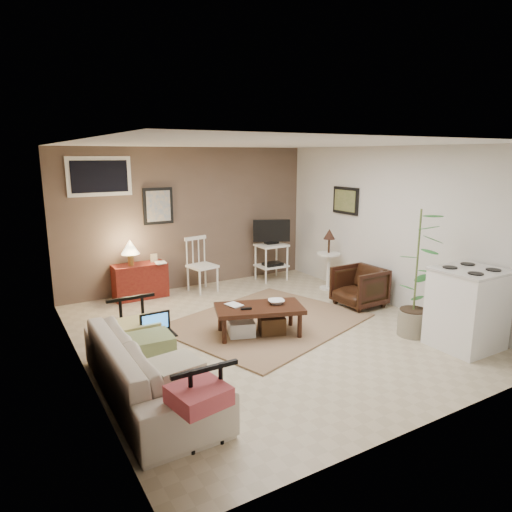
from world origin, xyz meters
TOP-DOWN VIEW (x-y plane):
  - floor at (0.00, 0.00)m, footprint 5.00×5.00m
  - art_back at (-0.55, 2.48)m, footprint 0.50×0.03m
  - art_right at (2.23, 1.05)m, footprint 0.03×0.60m
  - window at (-1.45, 2.48)m, footprint 0.96×0.03m
  - rug at (0.20, 0.27)m, footprint 2.97×2.65m
  - coffee_table at (-0.14, -0.07)m, footprint 1.23×0.90m
  - sofa at (-1.80, -0.82)m, footprint 0.61×2.09m
  - sofa_pillows at (-1.75, -1.06)m, footprint 0.40×1.99m
  - sofa_end_rails at (-1.68, -0.82)m, footprint 0.56×2.09m
  - laptop at (-1.60, -0.46)m, footprint 0.32×0.23m
  - red_console at (-0.99, 2.28)m, footprint 0.84×0.37m
  - spindle_chair at (0.04, 2.11)m, footprint 0.49×0.49m
  - tv_stand at (1.44, 2.11)m, footprint 0.62×0.43m
  - side_table at (1.96, 1.12)m, footprint 0.39×0.39m
  - armchair at (1.79, 0.16)m, footprint 0.62×0.66m
  - potted_plant at (1.57, -1.05)m, footprint 0.41×0.41m
  - stove at (1.83, -1.62)m, footprint 0.75×0.70m
  - bowl at (0.11, -0.09)m, footprint 0.21×0.13m
  - book_table at (-0.47, 0.10)m, footprint 0.16×0.05m
  - book_console at (-0.75, 2.15)m, footprint 0.17×0.05m

SIDE VIEW (x-z plane):
  - floor at x=0.00m, z-range 0.00..0.00m
  - rug at x=0.20m, z-range 0.00..0.02m
  - coffee_table at x=-0.14m, z-range 0.02..0.44m
  - armchair at x=1.79m, z-range 0.00..0.67m
  - red_console at x=-0.99m, z-range -0.15..0.82m
  - sofa_end_rails at x=-1.68m, z-range 0.00..0.70m
  - sofa at x=-1.80m, z-range 0.00..0.82m
  - spindle_chair at x=0.04m, z-range -0.03..0.89m
  - stove at x=1.83m, z-range 0.00..0.97m
  - bowl at x=0.11m, z-range 0.39..0.60m
  - sofa_pillows at x=-1.75m, z-range 0.43..0.57m
  - book_table at x=-0.47m, z-range 0.39..0.61m
  - laptop at x=-1.60m, z-range 0.42..0.64m
  - tv_stand at x=1.44m, z-range 0.03..1.16m
  - side_table at x=1.96m, z-range 0.13..1.18m
  - book_console at x=-0.75m, z-range 0.56..0.79m
  - potted_plant at x=1.57m, z-range 0.05..1.71m
  - art_back at x=-0.55m, z-range 1.15..1.75m
  - art_right at x=2.23m, z-range 1.29..1.75m
  - window at x=-1.45m, z-range 1.65..2.25m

